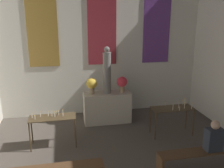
{
  "coord_description": "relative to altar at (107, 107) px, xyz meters",
  "views": [
    {
      "loc": [
        -1.32,
        2.64,
        3.39
      ],
      "look_at": [
        0.0,
        9.25,
        1.49
      ],
      "focal_mm": 40.0,
      "sensor_mm": 36.0,
      "label": 1
    }
  ],
  "objects": [
    {
      "name": "flower_vase_left",
      "position": [
        -0.48,
        0.0,
        0.79
      ],
      "size": [
        0.33,
        0.33,
        0.51
      ],
      "color": "#937A5B",
      "rests_on": "altar"
    },
    {
      "name": "pew_back_right",
      "position": [
        1.7,
        -2.96,
        -0.16
      ],
      "size": [
        2.17,
        0.36,
        0.44
      ],
      "color": "#4C331E",
      "rests_on": "ground_plane"
    },
    {
      "name": "candle_rack_right",
      "position": [
        1.68,
        -1.25,
        0.22
      ],
      "size": [
        1.2,
        0.49,
        1.02
      ],
      "color": "#473823",
      "rests_on": "ground_plane"
    },
    {
      "name": "wall_back",
      "position": [
        0.0,
        0.96,
        2.25
      ],
      "size": [
        7.04,
        0.16,
        5.41
      ],
      "color": "silver",
      "rests_on": "ground_plane"
    },
    {
      "name": "statue",
      "position": [
        0.0,
        0.0,
        1.18
      ],
      "size": [
        0.25,
        0.25,
        1.47
      ],
      "color": "slate",
      "rests_on": "altar"
    },
    {
      "name": "candle_rack_left",
      "position": [
        -1.67,
        -1.25,
        0.22
      ],
      "size": [
        1.2,
        0.49,
        1.01
      ],
      "color": "#473823",
      "rests_on": "ground_plane"
    },
    {
      "name": "altar",
      "position": [
        0.0,
        0.0,
        0.0
      ],
      "size": [
        1.49,
        0.61,
        0.98
      ],
      "color": "#BCB29E",
      "rests_on": "ground_plane"
    },
    {
      "name": "flower_vase_right",
      "position": [
        0.48,
        0.0,
        0.79
      ],
      "size": [
        0.33,
        0.33,
        0.51
      ],
      "color": "#937A5B",
      "rests_on": "altar"
    },
    {
      "name": "person_seated",
      "position": [
        1.88,
        -2.96,
        0.26
      ],
      "size": [
        0.36,
        0.24,
        0.71
      ],
      "color": "#282D38",
      "rests_on": "pew_back_right"
    }
  ]
}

